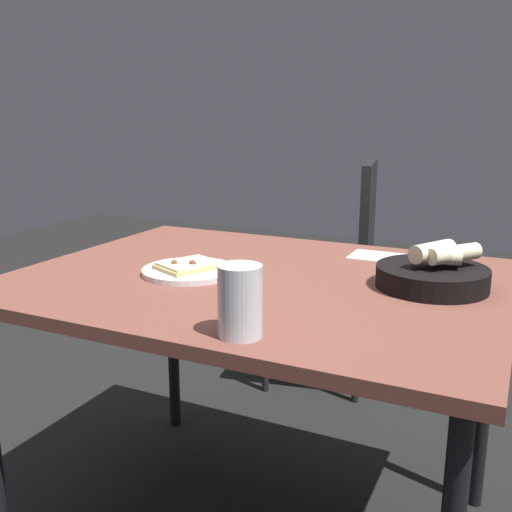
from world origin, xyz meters
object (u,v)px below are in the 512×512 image
at_px(pizza_plate, 189,269).
at_px(bread_basket, 433,274).
at_px(beer_glass, 240,305).
at_px(dining_table, 259,299).
at_px(chair_far, 341,262).

height_order(pizza_plate, bread_basket, bread_basket).
bearing_deg(beer_glass, pizza_plate, -46.05).
distance_m(dining_table, chair_far, 1.06).
height_order(dining_table, pizza_plate, pizza_plate).
xyz_separation_m(dining_table, pizza_plate, (0.17, 0.06, 0.07)).
bearing_deg(pizza_plate, bread_basket, -166.60).
height_order(pizza_plate, chair_far, chair_far).
xyz_separation_m(pizza_plate, chair_far, (-0.07, -1.09, -0.23)).
height_order(dining_table, beer_glass, beer_glass).
height_order(dining_table, chair_far, chair_far).
relative_size(beer_glass, chair_far, 0.14).
bearing_deg(chair_far, pizza_plate, 86.44).
xyz_separation_m(dining_table, chair_far, (0.10, -1.04, -0.16)).
distance_m(bread_basket, beer_glass, 0.54).
height_order(beer_glass, chair_far, chair_far).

